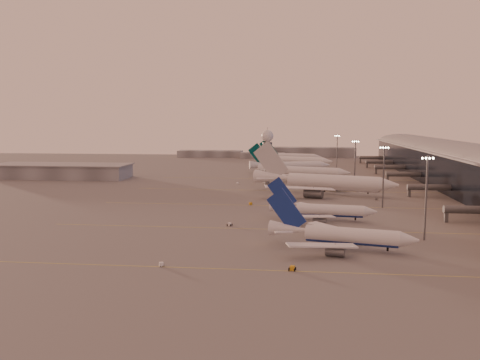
# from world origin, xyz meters

# --- Properties ---
(ground) EXTENTS (700.00, 700.00, 0.00)m
(ground) POSITION_xyz_m (0.00, 0.00, 0.00)
(ground) COLOR #5F5C5C
(ground) RESTS_ON ground
(taxiway_markings) EXTENTS (180.00, 185.25, 0.02)m
(taxiway_markings) POSITION_xyz_m (30.00, 56.00, 0.01)
(taxiway_markings) COLOR gold
(taxiway_markings) RESTS_ON ground
(terminal) EXTENTS (57.00, 362.00, 23.04)m
(terminal) POSITION_xyz_m (107.88, 110.09, 10.52)
(terminal) COLOR black
(terminal) RESTS_ON ground
(hangar) EXTENTS (82.00, 27.00, 8.50)m
(hangar) POSITION_xyz_m (-120.00, 140.00, 4.32)
(hangar) COLOR slate
(hangar) RESTS_ON ground
(radar_tower) EXTENTS (6.40, 6.40, 31.10)m
(radar_tower) POSITION_xyz_m (5.00, 120.00, 20.95)
(radar_tower) COLOR #525459
(radar_tower) RESTS_ON ground
(mast_a) EXTENTS (3.60, 0.56, 25.00)m
(mast_a) POSITION_xyz_m (58.00, 0.00, 13.74)
(mast_a) COLOR #525459
(mast_a) RESTS_ON ground
(mast_b) EXTENTS (3.60, 0.56, 25.00)m
(mast_b) POSITION_xyz_m (55.00, 55.00, 13.74)
(mast_b) COLOR #525459
(mast_b) RESTS_ON ground
(mast_c) EXTENTS (3.60, 0.56, 25.00)m
(mast_c) POSITION_xyz_m (50.00, 110.00, 13.74)
(mast_c) COLOR #525459
(mast_c) RESTS_ON ground
(mast_d) EXTENTS (3.60, 0.56, 25.00)m
(mast_d) POSITION_xyz_m (48.00, 200.00, 13.74)
(mast_d) COLOR #525459
(mast_d) RESTS_ON ground
(distant_horizon) EXTENTS (165.00, 37.50, 9.00)m
(distant_horizon) POSITION_xyz_m (2.62, 325.14, 3.89)
(distant_horizon) COLOR slate
(distant_horizon) RESTS_ON ground
(narrowbody_near) EXTENTS (40.68, 32.10, 16.14)m
(narrowbody_near) POSITION_xyz_m (32.72, -13.40, 3.27)
(narrowbody_near) COLOR silver
(narrowbody_near) RESTS_ON ground
(narrowbody_mid) EXTENTS (38.23, 30.34, 14.98)m
(narrowbody_mid) POSITION_xyz_m (29.65, 26.62, 3.03)
(narrowbody_mid) COLOR silver
(narrowbody_mid) RESTS_ON ground
(widebody_white) EXTENTS (67.94, 53.56, 24.81)m
(widebody_white) POSITION_xyz_m (33.39, 89.88, 4.30)
(widebody_white) COLOR silver
(widebody_white) RESTS_ON ground
(greentail_a) EXTENTS (54.58, 43.48, 20.32)m
(greentail_a) POSITION_xyz_m (24.73, 146.71, 3.59)
(greentail_a) COLOR silver
(greentail_a) RESTS_ON ground
(greentail_b) EXTENTS (54.10, 43.18, 20.00)m
(greentail_b) POSITION_xyz_m (16.65, 183.98, 3.53)
(greentail_b) COLOR silver
(greentail_b) RESTS_ON ground
(greentail_c) EXTENTS (54.40, 43.17, 20.62)m
(greentail_c) POSITION_xyz_m (20.17, 226.17, 3.64)
(greentail_c) COLOR silver
(greentail_c) RESTS_ON ground
(greentail_d) EXTENTS (52.17, 41.70, 19.19)m
(greentail_d) POSITION_xyz_m (15.86, 269.83, 3.39)
(greentail_d) COLOR silver
(greentail_d) RESTS_ON ground
(gsv_truck_a) EXTENTS (5.53, 3.80, 2.11)m
(gsv_truck_a) POSITION_xyz_m (-11.23, -34.54, 1.08)
(gsv_truck_a) COLOR white
(gsv_truck_a) RESTS_ON ground
(gsv_tug_near) EXTENTS (2.86, 4.01, 1.04)m
(gsv_tug_near) POSITION_xyz_m (19.77, -34.57, 0.54)
(gsv_tug_near) COLOR gold
(gsv_tug_near) RESTS_ON ground
(gsv_tug_mid) EXTENTS (3.75, 2.89, 0.94)m
(gsv_tug_mid) POSITION_xyz_m (-1.36, 13.54, 0.49)
(gsv_tug_mid) COLOR white
(gsv_tug_mid) RESTS_ON ground
(gsv_truck_b) EXTENTS (4.87, 2.48, 1.87)m
(gsv_truck_b) POSITION_xyz_m (38.83, 45.53, 0.96)
(gsv_truck_b) COLOR white
(gsv_truck_b) RESTS_ON ground
(gsv_truck_c) EXTENTS (5.30, 4.95, 2.16)m
(gsv_truck_c) POSITION_xyz_m (2.16, 56.11, 1.10)
(gsv_truck_c) COLOR gold
(gsv_truck_c) RESTS_ON ground
(gsv_catering_b) EXTENTS (5.40, 3.13, 4.16)m
(gsv_catering_b) POSITION_xyz_m (55.74, 74.22, 2.08)
(gsv_catering_b) COLOR #585A5D
(gsv_catering_b) RESTS_ON ground
(gsv_truck_d) EXTENTS (3.40, 4.95, 1.89)m
(gsv_truck_d) POSITION_xyz_m (-11.34, 123.23, 0.96)
(gsv_truck_d) COLOR white
(gsv_truck_d) RESTS_ON ground
(gsv_tug_hangar) EXTENTS (4.12, 3.29, 1.03)m
(gsv_tug_hangar) POSITION_xyz_m (47.89, 159.44, 0.53)
(gsv_tug_hangar) COLOR gold
(gsv_tug_hangar) RESTS_ON ground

